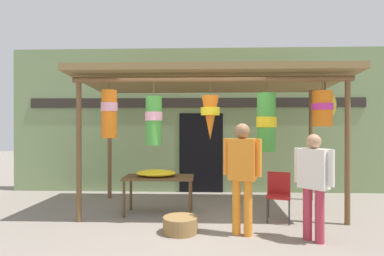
# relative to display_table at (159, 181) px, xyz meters

# --- Properties ---
(ground_plane) EXTENTS (30.00, 30.00, 0.00)m
(ground_plane) POSITION_rel_display_table_xyz_m (0.64, -0.46, -0.64)
(ground_plane) COLOR gray
(shop_facade) EXTENTS (9.42, 0.29, 3.66)m
(shop_facade) POSITION_rel_display_table_xyz_m (0.64, 2.12, 1.19)
(shop_facade) COLOR #7A9360
(shop_facade) RESTS_ON ground_plane
(market_stall_canopy) EXTENTS (5.12, 2.26, 2.73)m
(market_stall_canopy) POSITION_rel_display_table_xyz_m (1.06, 0.18, 1.72)
(market_stall_canopy) COLOR brown
(market_stall_canopy) RESTS_ON ground_plane
(display_table) EXTENTS (1.30, 0.63, 0.72)m
(display_table) POSITION_rel_display_table_xyz_m (0.00, 0.00, 0.00)
(display_table) COLOR brown
(display_table) RESTS_ON ground_plane
(flower_heap_on_table) EXTENTS (0.75, 0.53, 0.12)m
(flower_heap_on_table) POSITION_rel_display_table_xyz_m (-0.04, -0.01, 0.14)
(flower_heap_on_table) COLOR yellow
(flower_heap_on_table) RESTS_ON display_table
(folding_chair) EXTENTS (0.49, 0.49, 0.84)m
(folding_chair) POSITION_rel_display_table_xyz_m (2.18, -0.28, -0.14)
(folding_chair) COLOR #AD1E1E
(folding_chair) RESTS_ON ground_plane
(wicker_basket_by_table) EXTENTS (0.54, 0.54, 0.25)m
(wicker_basket_by_table) POSITION_rel_display_table_xyz_m (0.48, -1.00, -0.52)
(wicker_basket_by_table) COLOR olive
(wicker_basket_by_table) RESTS_ON ground_plane
(vendor_in_orange) EXTENTS (0.45, 0.44, 1.55)m
(vendor_in_orange) POSITION_rel_display_table_xyz_m (2.44, -1.29, 0.27)
(vendor_in_orange) COLOR #B23347
(vendor_in_orange) RESTS_ON ground_plane
(customer_foreground) EXTENTS (0.56, 0.34, 1.71)m
(customer_foreground) POSITION_rel_display_table_xyz_m (1.43, -1.07, 0.38)
(customer_foreground) COLOR orange
(customer_foreground) RESTS_ON ground_plane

